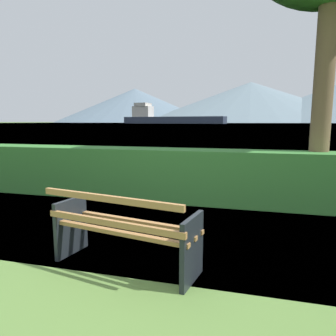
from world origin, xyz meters
The scene contains 6 objects.
ground_plane centered at (0.00, 0.00, 0.00)m, with size 1400.00×1400.00×0.00m, color #567A38.
water_surface centered at (0.00, 309.74, 0.00)m, with size 620.00×620.00×0.00m, color slate.
park_bench centered at (-0.01, -0.06, 0.42)m, with size 1.71×0.86×0.87m.
hedge_row centered at (0.00, 2.94, 0.52)m, with size 12.65×0.74×1.04m, color #387A33.
cargo_ship_large centered at (-66.17, 241.49, 4.78)m, with size 87.22×27.57×17.08m.
distant_hills centered at (50.97, 544.21, 36.71)m, with size 760.79×424.13×80.83m.
Camera 1 is at (1.27, -2.99, 1.59)m, focal length 32.76 mm.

